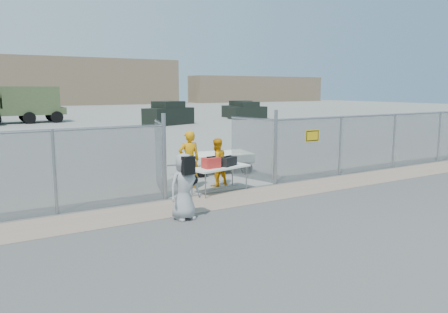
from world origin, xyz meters
TOP-DOWN VIEW (x-y plane):
  - ground at (0.00, 0.00)m, footprint 160.00×160.00m
  - tarmac_inside at (0.00, 42.00)m, footprint 160.00×80.00m
  - dirt_strip at (0.00, 1.00)m, footprint 44.00×1.60m
  - distant_hills at (5.00, 78.00)m, footprint 140.00×6.00m
  - chain_link_fence at (0.00, 2.00)m, footprint 40.00×0.20m
  - folding_table at (-0.20, 1.92)m, footprint 2.04×1.18m
  - orange_bag at (-0.54, 1.85)m, footprint 0.54×0.39m
  - black_duffel at (0.07, 1.90)m, footprint 0.67×0.55m
  - security_worker_left at (-0.78, 2.86)m, footprint 0.76×0.57m
  - security_worker_right at (0.16, 2.76)m, footprint 0.83×0.68m
  - visitor at (-2.36, -0.07)m, footprint 0.85×0.60m
  - utility_trailer at (1.36, 4.76)m, footprint 3.51×2.20m
  - military_truck at (-2.00, 34.88)m, footprint 7.11×2.76m
  - parked_vehicle_near at (8.72, 26.21)m, footprint 4.91×3.43m
  - parked_vehicle_mid at (20.07, 32.00)m, footprint 3.97×1.85m
  - parked_vehicle_far at (18.99, 28.99)m, footprint 3.96×1.92m

SIDE VIEW (x-z plane):
  - ground at x=0.00m, z-range 0.00..0.00m
  - tarmac_inside at x=0.00m, z-range 0.00..0.01m
  - dirt_strip at x=0.00m, z-range 0.00..0.01m
  - utility_trailer at x=1.36m, z-range 0.00..0.79m
  - folding_table at x=-0.20m, z-range 0.00..0.81m
  - security_worker_right at x=0.16m, z-range 0.00..1.58m
  - visitor at x=-2.36m, z-range 0.00..1.65m
  - parked_vehicle_far at x=18.99m, z-range 0.00..1.76m
  - parked_vehicle_mid at x=20.07m, z-range 0.00..1.78m
  - security_worker_left at x=-0.78m, z-range 0.00..1.87m
  - black_duffel at x=0.07m, z-range 0.81..1.09m
  - orange_bag at x=-0.54m, z-range 0.81..1.13m
  - parked_vehicle_near at x=8.72m, z-range 0.00..2.03m
  - chain_link_fence at x=0.00m, z-range 0.00..2.20m
  - military_truck at x=-2.00m, z-range 0.00..3.36m
  - distant_hills at x=5.00m, z-range 0.00..9.00m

